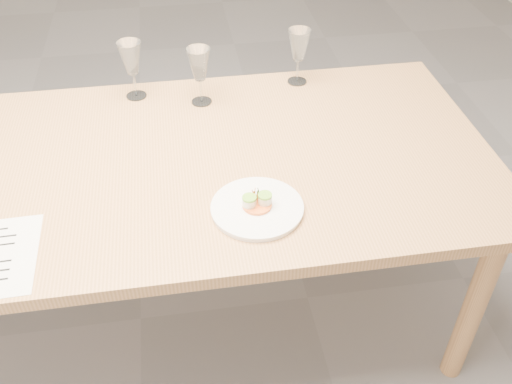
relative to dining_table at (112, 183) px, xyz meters
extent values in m
plane|color=slate|center=(0.00, 0.00, -0.68)|extent=(7.00, 7.00, 0.00)
cube|color=tan|center=(0.00, 0.00, 0.05)|extent=(2.40, 1.00, 0.04)
cylinder|color=tan|center=(1.10, -0.40, -0.33)|extent=(0.07, 0.07, 0.71)
cylinder|color=tan|center=(1.10, 0.40, -0.33)|extent=(0.07, 0.07, 0.71)
cylinder|color=white|center=(0.42, -0.27, 0.07)|extent=(0.25, 0.25, 0.01)
cylinder|color=white|center=(0.42, -0.27, 0.08)|extent=(0.26, 0.26, 0.01)
cylinder|color=orange|center=(0.42, -0.27, 0.09)|extent=(0.08, 0.08, 0.01)
cylinder|color=#F6EDC9|center=(0.39, -0.27, 0.10)|extent=(0.04, 0.04, 0.02)
cylinder|color=#F6EDC9|center=(0.44, -0.27, 0.10)|extent=(0.04, 0.04, 0.02)
cylinder|color=#8ACB38|center=(0.39, -0.27, 0.12)|extent=(0.04, 0.04, 0.01)
cylinder|color=#8ACB38|center=(0.44, -0.27, 0.12)|extent=(0.04, 0.04, 0.01)
cylinder|color=#D3C570|center=(0.47, -0.31, 0.08)|extent=(0.04, 0.04, 0.00)
cylinder|color=white|center=(0.08, 0.41, 0.07)|extent=(0.07, 0.07, 0.00)
cylinder|color=white|center=(0.08, 0.41, 0.12)|extent=(0.01, 0.01, 0.09)
cone|color=white|center=(0.08, 0.41, 0.22)|extent=(0.08, 0.08, 0.12)
cylinder|color=white|center=(0.31, 0.33, 0.07)|extent=(0.07, 0.07, 0.00)
cylinder|color=white|center=(0.31, 0.33, 0.12)|extent=(0.01, 0.01, 0.09)
cone|color=white|center=(0.31, 0.33, 0.22)|extent=(0.08, 0.08, 0.11)
cylinder|color=white|center=(0.68, 0.42, 0.07)|extent=(0.07, 0.07, 0.00)
cylinder|color=white|center=(0.68, 0.42, 0.12)|extent=(0.01, 0.01, 0.09)
cone|color=white|center=(0.68, 0.42, 0.22)|extent=(0.08, 0.08, 0.11)
camera|label=1|loc=(0.23, -1.43, 1.13)|focal=40.00mm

